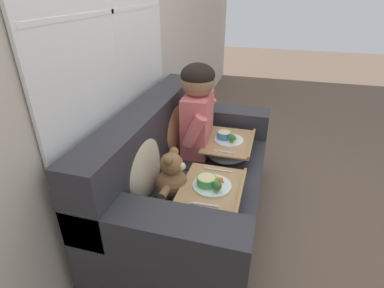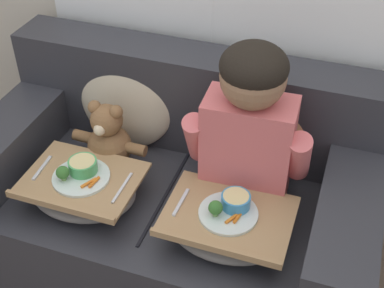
{
  "view_description": "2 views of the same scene",
  "coord_description": "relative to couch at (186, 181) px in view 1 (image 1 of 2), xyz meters",
  "views": [
    {
      "loc": [
        -1.66,
        -0.44,
        1.53
      ],
      "look_at": [
        -0.02,
        0.01,
        0.63
      ],
      "focal_mm": 28.0,
      "sensor_mm": 36.0,
      "label": 1
    },
    {
      "loc": [
        0.61,
        -1.47,
        1.9
      ],
      "look_at": [
        0.08,
        0.03,
        0.64
      ],
      "focal_mm": 50.0,
      "sensor_mm": 36.0,
      "label": 2
    }
  ],
  "objects": [
    {
      "name": "ground_plane",
      "position": [
        0.0,
        -0.06,
        -0.31
      ],
      "size": [
        14.0,
        14.0,
        0.0
      ],
      "primitive_type": "plane",
      "color": "brown"
    },
    {
      "name": "wall_back_with_window",
      "position": [
        0.0,
        0.48,
        0.99
      ],
      "size": [
        8.0,
        0.08,
        2.6
      ],
      "color": "beige",
      "rests_on": "ground_plane"
    },
    {
      "name": "couch",
      "position": [
        0.0,
        0.0,
        0.0
      ],
      "size": [
        1.61,
        0.89,
        0.85
      ],
      "color": "#2D2D33",
      "rests_on": "ground_plane"
    },
    {
      "name": "throw_pillow_behind_child",
      "position": [
        0.29,
        0.19,
        0.3
      ],
      "size": [
        0.44,
        0.21,
        0.45
      ],
      "color": "#B2754C",
      "rests_on": "couch"
    },
    {
      "name": "throw_pillow_behind_teddy",
      "position": [
        -0.29,
        0.19,
        0.3
      ],
      "size": [
        0.44,
        0.21,
        0.46
      ],
      "color": "#C1B293",
      "rests_on": "couch"
    },
    {
      "name": "child_figure",
      "position": [
        0.29,
        -0.0,
        0.46
      ],
      "size": [
        0.48,
        0.24,
        0.67
      ],
      "color": "#DB6666",
      "rests_on": "couch"
    },
    {
      "name": "teddy_bear",
      "position": [
        -0.29,
        -0.01,
        0.22
      ],
      "size": [
        0.33,
        0.23,
        0.31
      ],
      "color": "brown",
      "rests_on": "couch"
    },
    {
      "name": "lap_tray_child",
      "position": [
        0.29,
        -0.24,
        0.16
      ],
      "size": [
        0.46,
        0.35,
        0.19
      ],
      "color": "slate",
      "rests_on": "child_figure"
    },
    {
      "name": "lap_tray_teddy",
      "position": [
        -0.29,
        -0.24,
        0.16
      ],
      "size": [
        0.44,
        0.35,
        0.19
      ],
      "color": "slate",
      "rests_on": "teddy_bear"
    }
  ]
}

